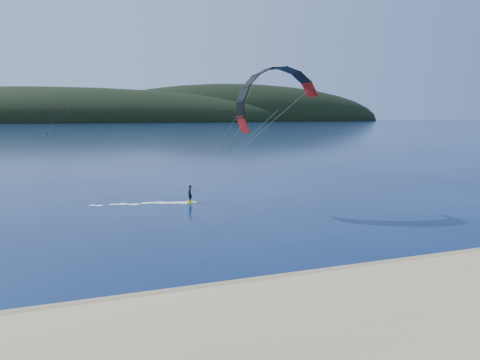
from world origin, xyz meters
name	(u,v)px	position (x,y,z in m)	size (l,w,h in m)	color
ground	(270,332)	(0.00, 0.00, 0.00)	(1800.00, 1800.00, 0.00)	#08173A
wet_sand	(236,290)	(0.00, 4.50, 0.05)	(220.00, 2.50, 0.10)	#89714F
headland	(98,122)	(0.63, 745.28, 0.00)	(1200.00, 310.00, 140.00)	black
kitesurfer_near	(274,113)	(9.79, 22.32, 9.40)	(22.67, 8.80, 14.06)	yellow
kitesurfer_far	(60,112)	(-21.35, 202.36, 11.14)	(10.82, 7.73, 13.77)	yellow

